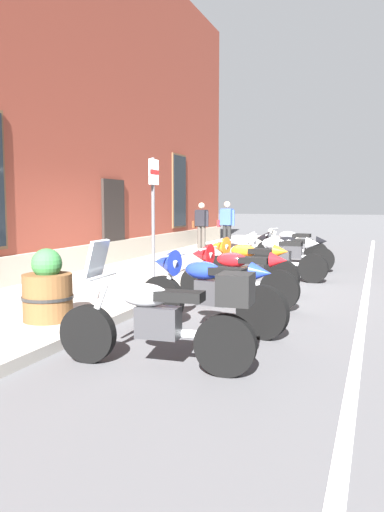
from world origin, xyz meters
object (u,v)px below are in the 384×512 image
at_px(motorcycle_blue_sport, 204,288).
at_px(barrel_planter, 48,291).
at_px(motorcycle_silver_touring, 165,317).
at_px(motorcycle_grey_naked, 291,247).
at_px(pedestrian_dark_jacket, 201,223).
at_px(motorcycle_orange_sport, 245,263).
at_px(parking_sign, 153,205).
at_px(motorcycle_red_sport, 233,273).
at_px(pedestrian_blue_top, 227,222).
at_px(motorcycle_white_sport, 274,254).
at_px(motorcycle_black_sport, 287,249).

distance_m(motorcycle_blue_sport, barrel_planter, 2.07).
xyz_separation_m(motorcycle_silver_touring, motorcycle_grey_naked, (9.53, 0.27, -0.06)).
xyz_separation_m(pedestrian_dark_jacket, barrel_planter, (-10.80, -1.56, -0.48)).
xyz_separation_m(motorcycle_orange_sport, parking_sign, (-1.09, 1.40, 1.09)).
distance_m(motorcycle_silver_touring, parking_sign, 4.23).
relative_size(motorcycle_silver_touring, parking_sign, 0.90).
height_order(motorcycle_red_sport, motorcycle_orange_sport, motorcycle_orange_sport).
bearing_deg(parking_sign, pedestrian_blue_top, 7.59).
height_order(motorcycle_red_sport, pedestrian_blue_top, pedestrian_blue_top).
bearing_deg(motorcycle_white_sport, barrel_planter, 160.13).
distance_m(motorcycle_grey_naked, parking_sign, 6.16).
xyz_separation_m(motorcycle_red_sport, motorcycle_black_sport, (4.76, -0.09, -0.01)).
bearing_deg(motorcycle_red_sport, motorcycle_white_sport, -1.47).
xyz_separation_m(motorcycle_black_sport, pedestrian_dark_jacket, (3.65, 3.53, 0.47)).
height_order(parking_sign, barrel_planter, parking_sign).
height_order(pedestrian_dark_jacket, parking_sign, parking_sign).
xyz_separation_m(motorcycle_blue_sport, motorcycle_black_sport, (6.43, -0.03, -0.03)).
bearing_deg(motorcycle_black_sport, motorcycle_blue_sport, 179.72).
distance_m(motorcycle_blue_sport, motorcycle_white_sport, 4.73).
bearing_deg(motorcycle_grey_naked, pedestrian_blue_top, 42.99).
distance_m(motorcycle_red_sport, pedestrian_blue_top, 9.45).
xyz_separation_m(motorcycle_black_sport, barrel_planter, (-7.14, 1.98, -0.01)).
bearing_deg(parking_sign, motorcycle_grey_naked, -14.45).
bearing_deg(pedestrian_blue_top, motorcycle_orange_sport, -161.45).
relative_size(motorcycle_orange_sport, parking_sign, 0.86).
xyz_separation_m(motorcycle_white_sport, barrel_planter, (-5.44, 1.97, -0.05)).
relative_size(motorcycle_blue_sport, parking_sign, 0.93).
distance_m(motorcycle_silver_touring, motorcycle_blue_sport, 1.69).
bearing_deg(motorcycle_orange_sport, motorcycle_black_sport, -4.31).
xyz_separation_m(motorcycle_white_sport, pedestrian_blue_top, (5.98, 2.80, 0.46)).
distance_m(motorcycle_blue_sport, parking_sign, 2.79).
bearing_deg(pedestrian_blue_top, pedestrian_dark_jacket, 131.07).
relative_size(motorcycle_blue_sport, pedestrian_blue_top, 1.36).
bearing_deg(motorcycle_red_sport, motorcycle_black_sport, -1.07).
bearing_deg(motorcycle_black_sport, motorcycle_grey_naked, 5.83).
height_order(pedestrian_blue_top, parking_sign, parking_sign).
height_order(motorcycle_blue_sport, motorcycle_red_sport, motorcycle_blue_sport).
bearing_deg(barrel_planter, motorcycle_blue_sport, -69.86).
bearing_deg(motorcycle_silver_touring, barrel_planter, 65.10).
xyz_separation_m(motorcycle_orange_sport, pedestrian_blue_top, (7.63, 2.56, 0.47)).
bearing_deg(pedestrian_blue_top, motorcycle_black_sport, -146.67).
xyz_separation_m(motorcycle_red_sport, pedestrian_dark_jacket, (8.41, 3.44, 0.45)).
bearing_deg(motorcycle_black_sport, motorcycle_white_sport, 179.63).
relative_size(motorcycle_blue_sport, motorcycle_white_sport, 1.01).
relative_size(motorcycle_black_sport, parking_sign, 0.90).
relative_size(motorcycle_red_sport, motorcycle_white_sport, 0.95).
distance_m(motorcycle_silver_touring, barrel_planter, 2.31).
relative_size(pedestrian_dark_jacket, pedestrian_blue_top, 0.97).
xyz_separation_m(motorcycle_grey_naked, parking_sign, (-5.85, 1.51, 1.17)).
bearing_deg(motorcycle_grey_naked, motorcycle_white_sport, -177.55).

